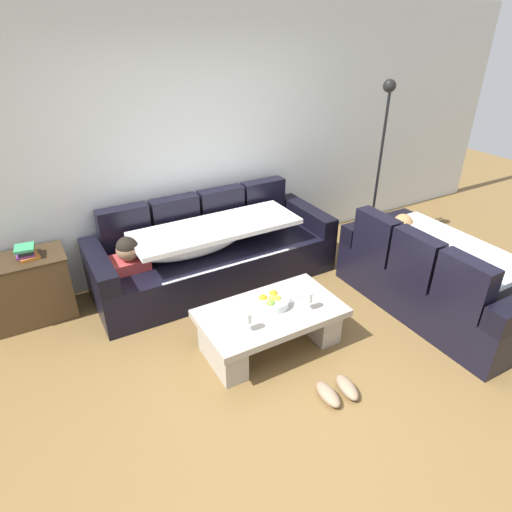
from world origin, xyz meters
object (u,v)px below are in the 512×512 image
(book_stack_on_cabinet, at_px, (26,252))
(pair_of_shoes, at_px, (338,391))
(couch_near_window, at_px, (436,278))
(fruit_bowl, at_px, (272,301))
(open_magazine, at_px, (288,295))
(side_cabinet, at_px, (30,289))
(coffee_table, at_px, (271,324))
(wine_glass_near_right, at_px, (308,297))
(wine_glass_near_left, at_px, (247,318))
(couch_along_wall, at_px, (210,254))
(floor_lamp, at_px, (380,155))

(book_stack_on_cabinet, height_order, pair_of_shoes, book_stack_on_cabinet)
(couch_near_window, xyz_separation_m, fruit_bowl, (-1.63, 0.34, 0.09))
(open_magazine, height_order, side_cabinet, side_cabinet)
(coffee_table, bearing_deg, side_cabinet, 139.79)
(fruit_bowl, bearing_deg, side_cabinet, 141.62)
(wine_glass_near_right, bearing_deg, pair_of_shoes, -101.98)
(fruit_bowl, relative_size, wine_glass_near_right, 1.69)
(wine_glass_near_left, relative_size, book_stack_on_cabinet, 0.70)
(open_magazine, height_order, pair_of_shoes, open_magazine)
(fruit_bowl, xyz_separation_m, book_stack_on_cabinet, (-1.72, 1.40, 0.27))
(wine_glass_near_left, height_order, wine_glass_near_right, same)
(couch_along_wall, bearing_deg, fruit_bowl, -87.77)
(couch_near_window, bearing_deg, coffee_table, 80.51)
(couch_near_window, relative_size, floor_lamp, 0.95)
(wine_glass_near_left, distance_m, wine_glass_near_right, 0.57)
(couch_near_window, bearing_deg, open_magazine, 74.61)
(wine_glass_near_left, bearing_deg, coffee_table, 24.79)
(couch_along_wall, height_order, book_stack_on_cabinet, couch_along_wall)
(coffee_table, height_order, book_stack_on_cabinet, book_stack_on_cabinet)
(fruit_bowl, xyz_separation_m, pair_of_shoes, (0.10, -0.79, -0.38))
(fruit_bowl, distance_m, book_stack_on_cabinet, 2.23)
(open_magazine, height_order, floor_lamp, floor_lamp)
(wine_glass_near_right, bearing_deg, coffee_table, 153.43)
(couch_near_window, height_order, fruit_bowl, couch_near_window)
(wine_glass_near_right, relative_size, side_cabinet, 0.23)
(side_cabinet, distance_m, floor_lamp, 3.96)
(pair_of_shoes, bearing_deg, coffee_table, 101.35)
(wine_glass_near_left, relative_size, pair_of_shoes, 0.51)
(book_stack_on_cabinet, bearing_deg, couch_along_wall, -7.55)
(wine_glass_near_right, xyz_separation_m, pair_of_shoes, (-0.13, -0.60, -0.45))
(coffee_table, height_order, fruit_bowl, fruit_bowl)
(coffee_table, relative_size, fruit_bowl, 4.29)
(coffee_table, xyz_separation_m, fruit_bowl, (0.05, 0.05, 0.18))
(couch_along_wall, relative_size, wine_glass_near_left, 15.15)
(wine_glass_near_left, distance_m, open_magazine, 0.61)
(floor_lamp, bearing_deg, couch_near_window, -108.58)
(wine_glass_near_right, height_order, side_cabinet, side_cabinet)
(book_stack_on_cabinet, bearing_deg, open_magazine, -34.97)
(coffee_table, distance_m, wine_glass_near_left, 0.42)
(fruit_bowl, height_order, wine_glass_near_right, wine_glass_near_right)
(book_stack_on_cabinet, distance_m, floor_lamp, 3.85)
(fruit_bowl, height_order, floor_lamp, floor_lamp)
(couch_near_window, relative_size, side_cabinet, 2.58)
(couch_along_wall, xyz_separation_m, fruit_bowl, (0.05, -1.18, 0.10))
(open_magazine, bearing_deg, fruit_bowl, -177.49)
(book_stack_on_cabinet, bearing_deg, wine_glass_near_left, -49.26)
(coffee_table, height_order, wine_glass_near_right, wine_glass_near_right)
(coffee_table, distance_m, pair_of_shoes, 0.78)
(wine_glass_near_left, bearing_deg, fruit_bowl, 29.11)
(couch_along_wall, distance_m, side_cabinet, 1.74)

